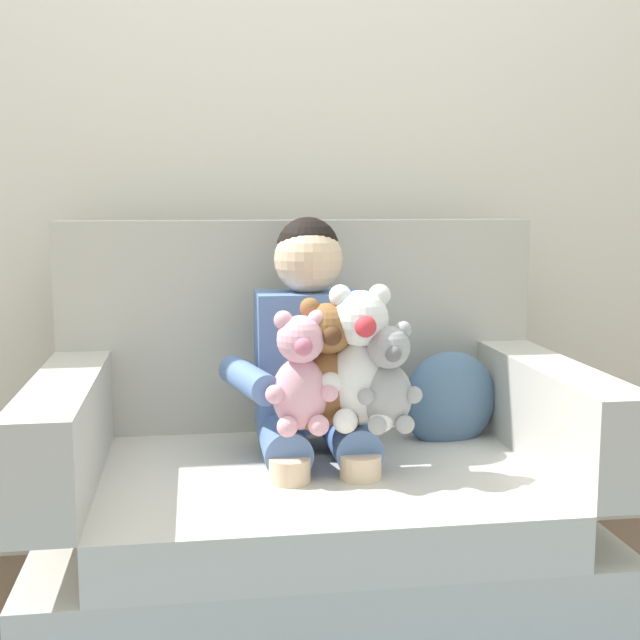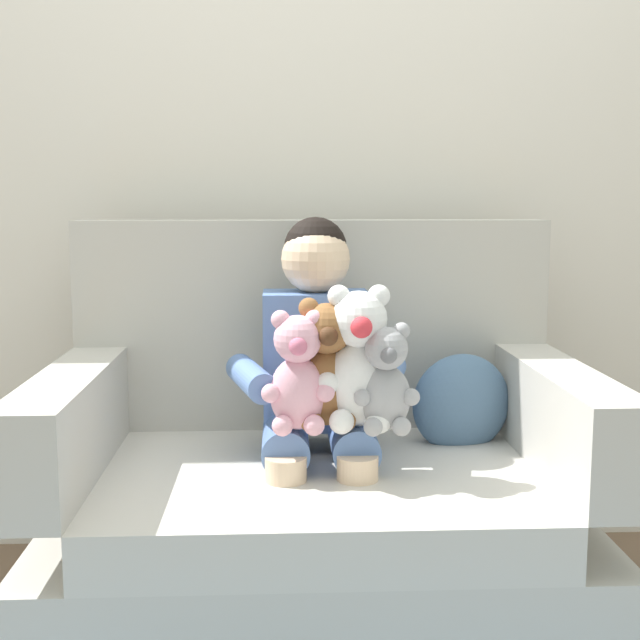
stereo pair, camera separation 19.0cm
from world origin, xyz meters
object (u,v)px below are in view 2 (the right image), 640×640
object	(u,v)px
armchair	(317,500)
plush_grey	(386,381)
seated_child	(318,370)
plush_pink	(298,375)
plush_brown	(327,367)
throw_pillow	(461,404)
plush_white	(359,362)

from	to	relation	value
armchair	plush_grey	world-z (taller)	armchair
seated_child	plush_pink	xyz separation A→B (m)	(-0.05, -0.17, 0.02)
seated_child	plush_brown	world-z (taller)	seated_child
armchair	seated_child	bearing A→B (deg)	82.98
throw_pillow	plush_pink	bearing A→B (deg)	-147.95
armchair	plush_pink	xyz separation A→B (m)	(-0.05, -0.16, 0.35)
seated_child	plush_pink	size ratio (longest dim) A/B	3.02
plush_pink	plush_white	distance (m)	0.14
plush_brown	plush_white	distance (m)	0.07
plush_brown	throw_pillow	bearing A→B (deg)	16.24
armchair	plush_brown	xyz separation A→B (m)	(0.02, -0.12, 0.36)
plush_brown	plush_white	bearing A→B (deg)	-26.58
armchair	plush_pink	distance (m)	0.38
armchair	plush_white	bearing A→B (deg)	-57.54
armchair	plush_white	distance (m)	0.41
throw_pillow	plush_brown	bearing A→B (deg)	-146.86
throw_pillow	plush_grey	bearing A→B (deg)	-129.33
armchair	plush_grey	bearing A→B (deg)	-50.27
armchair	plush_brown	distance (m)	0.38
seated_child	plush_grey	distance (m)	0.24
plush_white	throw_pillow	world-z (taller)	plush_white
seated_child	plush_grey	xyz separation A→B (m)	(0.14, -0.19, 0.01)
plush_grey	plush_white	bearing A→B (deg)	125.72
plush_grey	plush_brown	bearing A→B (deg)	137.57
plush_brown	plush_white	world-z (taller)	plush_white
plush_pink	throw_pillow	bearing A→B (deg)	12.12
plush_pink	plush_grey	bearing A→B (deg)	-24.87
armchair	plush_pink	bearing A→B (deg)	-107.88
armchair	seated_child	size ratio (longest dim) A/B	1.54
armchair	plush_white	xyz separation A→B (m)	(0.09, -0.14, 0.37)
plush_white	seated_child	bearing A→B (deg)	137.38
plush_brown	plush_pink	world-z (taller)	plush_brown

